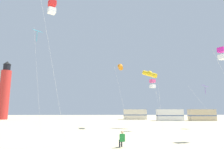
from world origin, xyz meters
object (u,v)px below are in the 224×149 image
rv_van_cream (135,114)px  kite_flyer_standing (122,139)px  kite_tube_gold (150,74)px  kite_diamond_cyan (37,35)px  kite_tube_orange (120,67)px  kite_diamond_violet (205,87)px  kite_box_scarlet (52,7)px  kite_box_magenta (222,54)px  rv_van_tan (202,115)px  kite_box_rainbow (153,84)px  rv_van_white (170,115)px  lighthouse_distant (5,92)px

rv_van_cream → kite_flyer_standing: bearing=-96.4°
kite_tube_gold → kite_diamond_cyan: (-14.40, -9.64, 2.32)m
kite_flyer_standing → kite_tube_orange: kite_tube_orange is taller
kite_flyer_standing → rv_van_cream: size_ratio=0.18×
kite_flyer_standing → kite_tube_orange: (1.40, 15.90, 8.76)m
kite_tube_orange → kite_diamond_cyan: (-9.82, -10.16, 1.13)m
kite_diamond_violet → rv_van_cream: bearing=102.0°
kite_box_scarlet → kite_box_magenta: bearing=4.8°
rv_van_cream → rv_van_tan: same height
kite_box_rainbow → kite_diamond_cyan: bearing=-158.3°
kite_diamond_violet → rv_van_cream: 28.97m
rv_van_cream → kite_box_magenta: bearing=-82.9°
kite_box_scarlet → kite_tube_orange: size_ratio=1.19×
kite_box_scarlet → kite_diamond_violet: size_ratio=1.88×
kite_flyer_standing → kite_tube_gold: (5.97, 15.38, 7.57)m
kite_box_scarlet → kite_diamond_cyan: size_ratio=1.07×
kite_tube_orange → kite_box_magenta: bearing=-57.4°
rv_van_tan → kite_box_magenta: bearing=-113.3°
kite_box_scarlet → rv_van_cream: kite_box_scarlet is taller
kite_diamond_cyan → rv_van_white: size_ratio=1.70×
kite_tube_gold → kite_box_scarlet: 18.56m
lighthouse_distant → rv_van_cream: lighthouse_distant is taller
kite_tube_orange → rv_van_tan: (22.20, 18.72, -7.98)m
kite_box_scarlet → rv_van_cream: size_ratio=1.82×
kite_box_rainbow → rv_van_cream: kite_box_rainbow is taller
kite_tube_gold → kite_tube_orange: size_ratio=0.88×
kite_diamond_violet → kite_box_scarlet: bearing=-147.7°
kite_diamond_violet → kite_tube_orange: bearing=170.9°
kite_tube_gold → lighthouse_distant: bearing=141.6°
kite_diamond_cyan → kite_diamond_violet: kite_diamond_cyan is taller
kite_tube_gold → lighthouse_distant: 45.22m
kite_box_rainbow → rv_van_cream: bearing=85.1°
kite_tube_orange → kite_diamond_violet: kite_tube_orange is taller
kite_box_magenta → rv_van_tan: kite_box_magenta is taller
lighthouse_distant → kite_box_magenta: bearing=-46.0°
kite_diamond_cyan → rv_van_tan: size_ratio=1.74×
lighthouse_distant → kite_box_rainbow: bearing=-42.9°
kite_tube_gold → rv_van_tan: kite_tube_gold is taller
kite_box_rainbow → kite_box_scarlet: kite_box_scarlet is taller
kite_box_rainbow → kite_diamond_violet: bearing=17.6°
kite_tube_orange → rv_van_tan: 30.12m
kite_tube_gold → lighthouse_distant: lighthouse_distant is taller
kite_tube_orange → rv_van_cream: kite_tube_orange is taller
kite_box_magenta → rv_van_cream: bearing=92.8°
kite_box_magenta → lighthouse_distant: 56.57m
kite_box_magenta → kite_box_rainbow: bearing=118.3°
kite_box_magenta → rv_van_tan: (13.78, 31.86, -6.46)m
kite_box_magenta → kite_diamond_cyan: kite_diamond_cyan is taller
lighthouse_distant → rv_van_white: (45.07, -8.30, -6.45)m
kite_flyer_standing → kite_diamond_violet: size_ratio=0.18×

